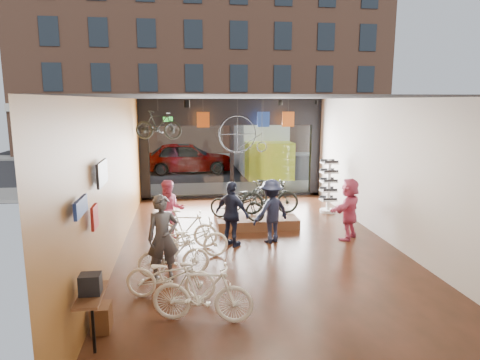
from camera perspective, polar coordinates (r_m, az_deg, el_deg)
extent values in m
cube|color=black|center=(11.16, 2.52, -9.10)|extent=(7.00, 12.00, 0.04)
cube|color=black|center=(10.51, 2.70, 11.01)|extent=(7.00, 12.00, 0.04)
cube|color=#925D27|center=(10.63, -16.41, 0.19)|extent=(0.04, 12.00, 3.80)
cube|color=beige|center=(11.81, 19.66, 1.01)|extent=(0.04, 12.00, 3.80)
cube|color=beige|center=(5.06, 15.08, -11.09)|extent=(7.00, 0.04, 3.80)
cube|color=#198C26|center=(16.24, -9.60, 8.00)|extent=(0.35, 0.06, 0.18)
cube|color=black|center=(25.69, -3.41, 2.16)|extent=(30.00, 18.00, 0.02)
cube|color=slate|center=(18.02, -1.53, -1.21)|extent=(30.00, 2.40, 0.12)
cube|color=slate|center=(29.63, -4.00, 3.42)|extent=(30.00, 2.00, 0.12)
cube|color=brown|center=(32.06, -4.47, 16.38)|extent=(26.00, 5.00, 14.00)
imported|color=gray|center=(22.53, -7.16, 3.02)|extent=(4.75, 1.91, 1.62)
imported|color=white|center=(7.52, -5.03, -14.73)|extent=(1.82, 0.89, 1.05)
imported|color=white|center=(8.41, -9.26, -12.51)|extent=(1.84, 1.02, 0.92)
imported|color=white|center=(9.42, -8.82, -9.91)|extent=(1.56, 0.54, 0.92)
imported|color=white|center=(10.37, -6.57, -7.87)|extent=(1.84, 0.79, 0.94)
imported|color=white|center=(11.13, -7.18, -6.48)|extent=(1.68, 0.76, 0.98)
cube|color=#55331D|center=(13.21, 1.98, -5.19)|extent=(2.40, 1.80, 0.30)
imported|color=black|center=(12.46, -0.39, -3.26)|extent=(1.80, 1.43, 0.91)
imported|color=black|center=(13.07, 4.02, -2.26)|extent=(1.80, 0.53, 1.08)
imported|color=black|center=(13.66, 1.14, -2.19)|extent=(1.66, 1.29, 0.84)
imported|color=#3F3F44|center=(9.16, -10.24, -7.58)|extent=(0.74, 0.57, 1.82)
imported|color=#CC4C72|center=(11.66, -9.35, -4.02)|extent=(0.85, 0.68, 1.66)
imported|color=#161C33|center=(11.04, -1.08, -4.57)|extent=(1.02, 0.99, 1.71)
imported|color=#161C33|center=(11.38, 4.18, -4.15)|extent=(1.27, 1.07, 1.70)
imported|color=#CC4C72|center=(12.00, 14.34, -3.72)|extent=(1.43, 1.48, 1.69)
imported|color=black|center=(14.58, -10.83, 7.19)|extent=(1.64, 0.82, 0.95)
cube|color=#CC5919|center=(15.58, -4.94, 8.00)|extent=(0.45, 0.03, 0.55)
cube|color=#1E3F99|center=(15.84, 3.14, 8.07)|extent=(0.45, 0.03, 0.55)
cube|color=#CC5919|center=(16.04, 6.44, 8.05)|extent=(0.45, 0.03, 0.55)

